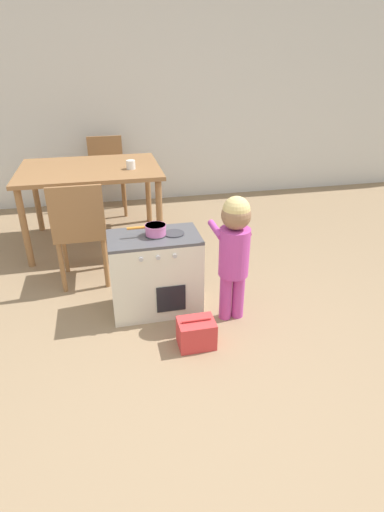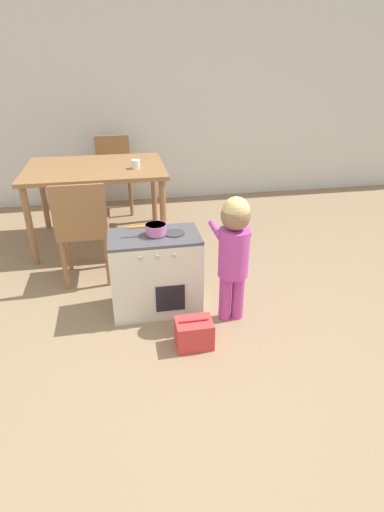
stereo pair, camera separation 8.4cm
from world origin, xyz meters
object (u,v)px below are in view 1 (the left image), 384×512
(child_figure, at_px, (234,244))
(play_kitchen, at_px, (155,273))
(dining_table, at_px, (90,176))
(dining_chair_near, at_px, (80,230))
(toy_basket, at_px, (196,333))
(cup_on_table, at_px, (131,165))
(toy_pot, at_px, (155,229))
(dining_chair_far, at_px, (107,172))

(child_figure, bearing_deg, play_kitchen, 155.95)
(dining_table, distance_m, dining_chair_near, 0.83)
(toy_basket, distance_m, cup_on_table, 1.75)
(play_kitchen, distance_m, toy_basket, 0.53)
(toy_basket, relative_size, dining_chair_near, 0.27)
(play_kitchen, bearing_deg, cup_on_table, 91.92)
(play_kitchen, xyz_separation_m, dining_chair_near, (-0.49, 0.48, 0.17))
(toy_pot, distance_m, toy_basket, 0.72)
(toy_pot, distance_m, dining_table, 1.34)
(cup_on_table, bearing_deg, dining_table, 158.88)
(dining_table, xyz_separation_m, cup_on_table, (0.36, -0.14, 0.12))
(dining_chair_near, xyz_separation_m, dining_chair_far, (0.26, 1.64, 0.00))
(dining_chair_near, bearing_deg, cup_on_table, 55.40)
(toy_pot, bearing_deg, cup_on_table, 92.50)
(dining_table, height_order, dining_chair_near, dining_chair_near)
(toy_pot, relative_size, cup_on_table, 3.26)
(play_kitchen, distance_m, cup_on_table, 1.23)
(cup_on_table, bearing_deg, dining_chair_far, 101.57)
(dining_table, bearing_deg, dining_chair_near, -96.73)
(child_figure, bearing_deg, dining_table, 120.65)
(child_figure, xyz_separation_m, dining_chair_near, (-0.98, 0.69, -0.10))
(toy_pot, bearing_deg, toy_basket, -69.95)
(dining_chair_far, distance_m, cup_on_table, 1.04)
(toy_basket, xyz_separation_m, dining_chair_near, (-0.67, 0.94, 0.36))
(child_figure, xyz_separation_m, toy_basket, (-0.30, -0.25, -0.46))
(toy_basket, bearing_deg, cup_on_table, 97.80)
(child_figure, distance_m, toy_basket, 0.61)
(toy_basket, bearing_deg, dining_table, 108.44)
(toy_basket, distance_m, dining_chair_near, 1.21)
(dining_table, bearing_deg, play_kitchen, -72.63)
(cup_on_table, bearing_deg, toy_pot, -87.50)
(play_kitchen, xyz_separation_m, cup_on_table, (-0.04, 1.14, 0.48))
(dining_table, height_order, dining_chair_far, dining_chair_far)
(toy_basket, relative_size, cup_on_table, 2.88)
(child_figure, xyz_separation_m, dining_chair_far, (-0.72, 2.33, -0.10))
(toy_pot, relative_size, toy_basket, 1.13)
(dining_table, bearing_deg, child_figure, -59.35)
(child_figure, height_order, dining_chair_far, child_figure)
(play_kitchen, xyz_separation_m, dining_table, (-0.40, 1.28, 0.36))
(toy_basket, bearing_deg, toy_pot, 110.05)
(dining_chair_far, bearing_deg, toy_basket, 99.24)
(toy_basket, relative_size, dining_chair_far, 0.27)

